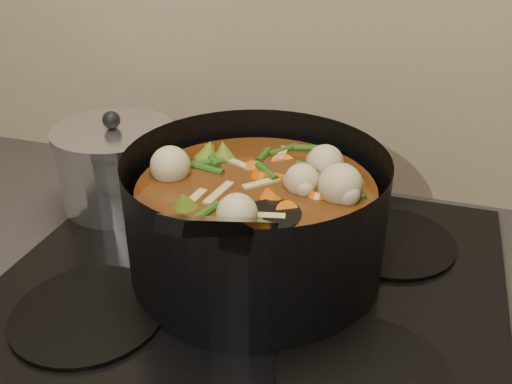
% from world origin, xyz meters
% --- Properties ---
extents(stovetop, '(0.62, 0.54, 0.03)m').
position_xyz_m(stovetop, '(0.00, 1.93, 0.92)').
color(stovetop, black).
rests_on(stovetop, counter).
extents(stockpot, '(0.40, 0.48, 0.24)m').
position_xyz_m(stockpot, '(-0.00, 1.95, 1.00)').
color(stockpot, black).
rests_on(stockpot, stovetop).
extents(saucepan, '(0.18, 0.18, 0.15)m').
position_xyz_m(saucepan, '(-0.26, 2.05, 0.99)').
color(saucepan, silver).
rests_on(saucepan, stovetop).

